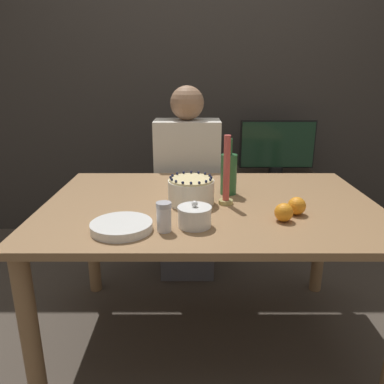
# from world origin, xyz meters

# --- Properties ---
(ground_plane) EXTENTS (12.00, 12.00, 0.00)m
(ground_plane) POSITION_xyz_m (0.00, 0.00, 0.00)
(ground_plane) COLOR #4C4238
(wall_behind) EXTENTS (8.00, 0.05, 2.60)m
(wall_behind) POSITION_xyz_m (0.00, 1.40, 1.30)
(wall_behind) COLOR #38332D
(wall_behind) RESTS_ON ground_plane
(dining_table) EXTENTS (1.47, 1.00, 0.73)m
(dining_table) POSITION_xyz_m (0.00, 0.00, 0.63)
(dining_table) COLOR #936D47
(dining_table) RESTS_ON ground_plane
(cake) EXTENTS (0.20, 0.20, 0.13)m
(cake) POSITION_xyz_m (-0.09, -0.02, 0.78)
(cake) COLOR white
(cake) RESTS_ON dining_table
(sugar_bowl) EXTENTS (0.13, 0.13, 0.10)m
(sugar_bowl) POSITION_xyz_m (-0.07, -0.28, 0.77)
(sugar_bowl) COLOR white
(sugar_bowl) RESTS_ON dining_table
(sugar_shaker) EXTENTS (0.06, 0.06, 0.11)m
(sugar_shaker) POSITION_xyz_m (-0.19, -0.32, 0.78)
(sugar_shaker) COLOR white
(sugar_shaker) RESTS_ON dining_table
(plate_stack) EXTENTS (0.23, 0.23, 0.03)m
(plate_stack) POSITION_xyz_m (-0.34, -0.32, 0.74)
(plate_stack) COLOR white
(plate_stack) RESTS_ON dining_table
(candle) EXTENTS (0.06, 0.06, 0.30)m
(candle) POSITION_xyz_m (0.07, -0.02, 0.85)
(candle) COLOR tan
(candle) RESTS_ON dining_table
(bottle) EXTENTS (0.08, 0.08, 0.26)m
(bottle) POSITION_xyz_m (0.09, 0.12, 0.83)
(bottle) COLOR #2D6638
(bottle) RESTS_ON dining_table
(orange_fruit_0) EXTENTS (0.07, 0.07, 0.07)m
(orange_fruit_0) POSITION_xyz_m (0.34, -0.15, 0.76)
(orange_fruit_0) COLOR orange
(orange_fruit_0) RESTS_ON dining_table
(orange_fruit_1) EXTENTS (0.07, 0.07, 0.07)m
(orange_fruit_1) POSITION_xyz_m (0.27, -0.23, 0.76)
(orange_fruit_1) COLOR orange
(orange_fruit_1) RESTS_ON dining_table
(person_man_blue_shirt) EXTENTS (0.40, 0.34, 1.21)m
(person_man_blue_shirt) POSITION_xyz_m (-0.11, 0.70, 0.53)
(person_man_blue_shirt) COLOR #595960
(person_man_blue_shirt) RESTS_ON ground_plane
(side_cabinet) EXTENTS (0.60, 0.50, 0.57)m
(side_cabinet) POSITION_xyz_m (0.54, 1.11, 0.28)
(side_cabinet) COLOR #382D23
(side_cabinet) RESTS_ON ground_plane
(tv_monitor) EXTENTS (0.55, 0.10, 0.39)m
(tv_monitor) POSITION_xyz_m (0.54, 1.11, 0.77)
(tv_monitor) COLOR black
(tv_monitor) RESTS_ON side_cabinet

